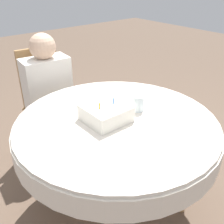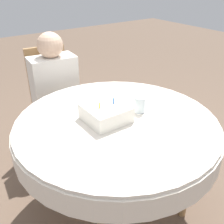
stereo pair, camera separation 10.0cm
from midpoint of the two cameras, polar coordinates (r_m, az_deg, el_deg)
The scene contains 6 objects.
ground_plane at distance 2.06m, azimuth 2.32°, elevation -19.66°, with size 12.00×12.00×0.00m, color brown.
dining_table at distance 1.63m, azimuth 2.77°, elevation -4.32°, with size 1.24×1.24×0.73m.
chair at distance 2.42m, azimuth -11.43°, elevation 2.79°, with size 0.42×0.42×0.96m.
person at distance 2.27m, azimuth -11.01°, elevation 5.71°, with size 0.39×0.33×1.11m.
birthday_cake at distance 1.56m, azimuth 0.50°, elevation -0.25°, with size 0.24×0.24×0.13m.
drinking_glass at distance 1.67m, azimuth 7.86°, elevation 1.59°, with size 0.07×0.07×0.10m.
Camera 2 is at (-0.81, -1.10, 1.54)m, focal length 42.00 mm.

